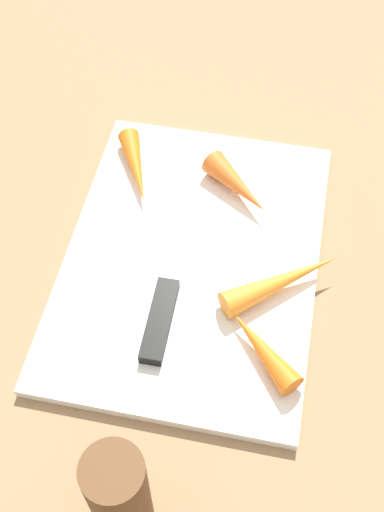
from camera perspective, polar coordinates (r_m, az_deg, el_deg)
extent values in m
plane|color=#8C6D4C|center=(0.70, 0.00, -0.56)|extent=(1.40, 1.40, 0.00)
cube|color=white|center=(0.70, 0.00, -0.28)|extent=(0.36, 0.26, 0.01)
cube|color=#B7B7BC|center=(0.70, -1.06, 1.24)|extent=(0.11, 0.02, 0.00)
cube|color=black|center=(0.64, -2.79, -5.55)|extent=(0.09, 0.02, 0.01)
cone|color=orange|center=(0.73, 3.98, 6.05)|extent=(0.08, 0.09, 0.03)
cone|color=orange|center=(0.66, 7.76, -2.13)|extent=(0.10, 0.12, 0.03)
cone|color=orange|center=(0.75, -4.83, 7.60)|extent=(0.10, 0.06, 0.03)
cone|color=orange|center=(0.62, 6.03, -7.92)|extent=(0.08, 0.08, 0.03)
cylinder|color=brown|center=(0.53, -6.24, -20.13)|extent=(0.05, 0.05, 0.15)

